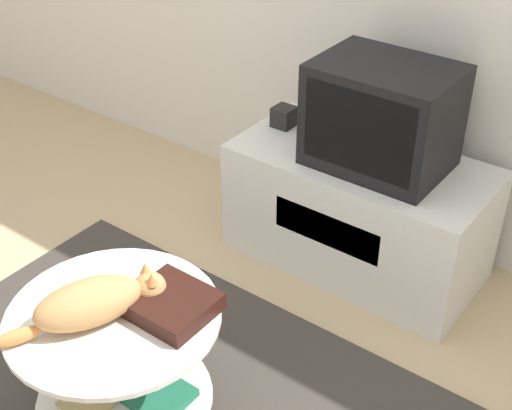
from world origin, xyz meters
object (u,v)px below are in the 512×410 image
Objects in this scene: tv at (382,116)px; cat at (95,302)px; dvd_box at (172,304)px; speaker at (284,117)px.

cat is at bearing -100.28° from tv.
tv reaches higher than dvd_box.
cat is (0.25, -1.30, 0.01)m from speaker.
tv is 1.12m from dvd_box.
tv reaches higher than cat.
tv is 1.09× the size of cat.
dvd_box is at bearing -93.79° from tv.
cat is (-0.23, -1.26, -0.15)m from tv.
dvd_box is at bearing -20.23° from cat.
speaker is 1.22m from dvd_box.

